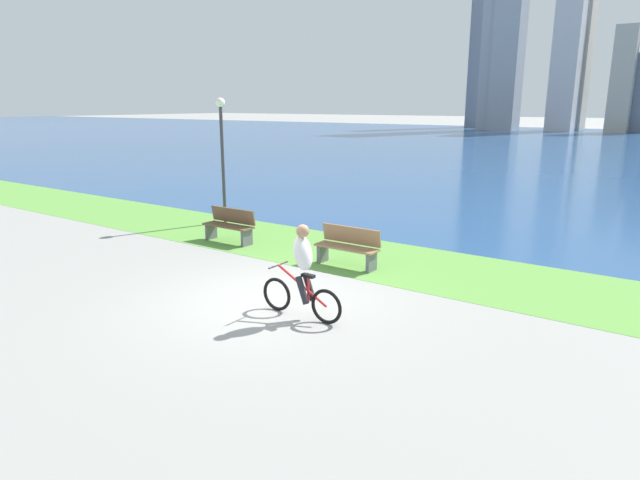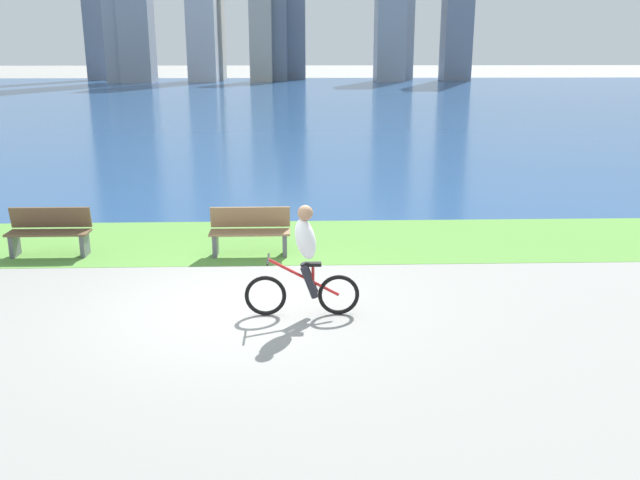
% 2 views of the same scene
% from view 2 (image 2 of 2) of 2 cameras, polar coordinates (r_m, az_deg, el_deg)
% --- Properties ---
extents(ground_plane, '(300.00, 300.00, 0.00)m').
position_cam_2_polar(ground_plane, '(10.33, -6.82, -5.63)').
color(ground_plane, gray).
extents(grass_strip_bayside, '(120.00, 3.25, 0.01)m').
position_cam_2_polar(grass_strip_bayside, '(13.75, -5.62, -0.09)').
color(grass_strip_bayside, '#59933D').
rests_on(grass_strip_bayside, ground).
extents(bay_water_surface, '(300.00, 76.88, 0.00)m').
position_cam_2_polar(bay_water_surface, '(53.40, -3.00, 11.80)').
color(bay_water_surface, navy).
rests_on(bay_water_surface, ground).
extents(cyclist_lead, '(1.67, 0.52, 1.65)m').
position_cam_2_polar(cyclist_lead, '(9.70, -1.31, -1.77)').
color(cyclist_lead, black).
rests_on(cyclist_lead, ground).
extents(bench_near_path, '(1.50, 0.47, 0.90)m').
position_cam_2_polar(bench_near_path, '(12.76, -5.92, 0.72)').
color(bench_near_path, olive).
rests_on(bench_near_path, ground).
extents(bench_far_along_path, '(1.50, 0.47, 0.90)m').
position_cam_2_polar(bench_far_along_path, '(13.64, -21.85, 0.64)').
color(bench_far_along_path, brown).
rests_on(bench_far_along_path, ground).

